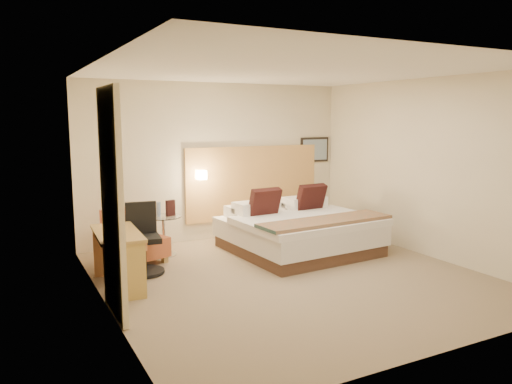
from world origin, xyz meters
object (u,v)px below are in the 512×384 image
bed (298,231)px  lounge_chair (134,241)px  side_table (164,234)px  desk (119,243)px  desk_chair (143,245)px

bed → lounge_chair: 2.54m
lounge_chair → bed: bearing=-12.8°
side_table → desk: bearing=-128.6°
bed → side_table: size_ratio=3.20×
lounge_chair → desk: lounge_chair is taller
side_table → desk_chair: size_ratio=0.72×
bed → desk_chair: size_ratio=2.31×
bed → desk: 2.93m
desk_chair → lounge_chair: bearing=89.5°
bed → desk_chair: bed is taller
bed → desk: (-2.89, -0.42, 0.23)m
side_table → desk_chair: 0.88m
side_table → desk: (-0.92, -1.15, 0.22)m
lounge_chair → side_table: size_ratio=1.36×
side_table → desk: size_ratio=0.59×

